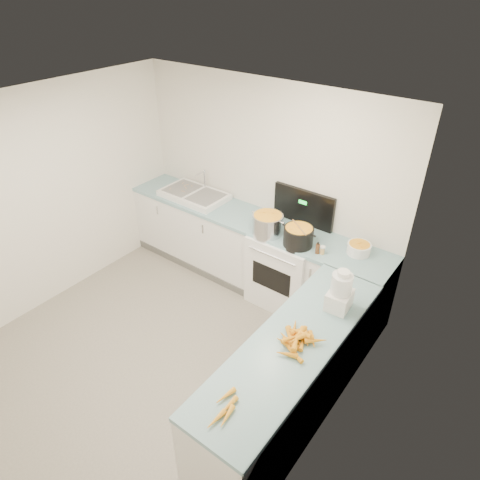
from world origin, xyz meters
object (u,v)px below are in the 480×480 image
Objects in this scene: stove at (287,266)px; extract_bottle at (318,249)px; sink at (194,195)px; steel_pot at (268,225)px; mixing_bowl at (359,249)px; food_processor at (340,292)px; spice_jar at (322,251)px; black_pot at (298,237)px.

stove is 0.71m from extract_bottle.
steel_pot is (1.25, -0.16, 0.07)m from sink.
mixing_bowl is 0.62× the size of food_processor.
sink is 2.24m from mixing_bowl.
stove reaches higher than sink.
sink is at bearing 179.38° from stove.
mixing_bowl is at bearing 13.85° from steel_pot.
sink reaches higher than mixing_bowl.
steel_pot is at bearing 151.18° from food_processor.
spice_jar is (0.05, 0.02, -0.02)m from extract_bottle.
extract_bottle is (0.44, -0.17, 0.52)m from stove.
black_pot reaches higher than mixing_bowl.
extract_bottle is at bearing -1.66° from steel_pot.
steel_pot is (-0.20, -0.15, 0.57)m from stove.
food_processor is (0.21, -0.90, 0.11)m from mixing_bowl.
black_pot is at bearing 0.33° from steel_pot.
sink is at bearing 172.55° from steel_pot.
food_processor is at bearing -18.53° from sink.
mixing_bowl reaches higher than spice_jar.
mixing_bowl is (0.98, 0.24, -0.05)m from steel_pot.
steel_pot is 1.40× the size of mixing_bowl.
stove is at bearing 163.47° from spice_jar.
extract_bottle is 0.06m from spice_jar.
stove reaches higher than food_processor.
sink reaches higher than steel_pot.
spice_jar is at bearing -0.04° from black_pot.
stove is at bearing 143.62° from black_pot.
black_pot reaches higher than extract_bottle.
black_pot is at bearing 175.19° from extract_bottle.
mixing_bowl is (2.24, 0.08, 0.02)m from sink.
sink is at bearing 175.23° from spice_jar.
steel_pot is at bearing 178.34° from extract_bottle.
sink reaches higher than extract_bottle.
sink is 1.66m from black_pot.
spice_jar is at bearing 127.47° from food_processor.
mixing_bowl is (0.59, 0.24, -0.04)m from black_pot.
steel_pot reaches higher than black_pot.
steel_pot is 0.39m from black_pot.
extract_bottle is (-0.34, -0.26, -0.00)m from mixing_bowl.
stove reaches higher than extract_bottle.
black_pot is at bearing -36.38° from stove.
stove is 5.53× the size of mixing_bowl.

